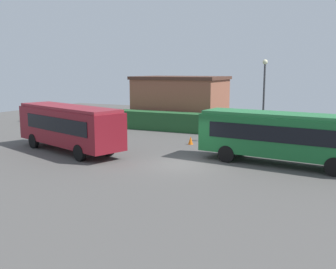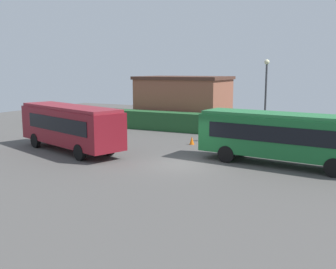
{
  "view_description": "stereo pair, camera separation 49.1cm",
  "coord_description": "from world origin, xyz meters",
  "px_view_note": "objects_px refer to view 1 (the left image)",
  "views": [
    {
      "loc": [
        8.71,
        -20.53,
        5.37
      ],
      "look_at": [
        -1.54,
        1.25,
        1.45
      ],
      "focal_mm": 42.78,
      "sensor_mm": 36.0,
      "label": 1
    },
    {
      "loc": [
        9.15,
        -20.31,
        5.37
      ],
      "look_at": [
        -1.54,
        1.25,
        1.45
      ],
      "focal_mm": 42.78,
      "sensor_mm": 36.0,
      "label": 2
    }
  ],
  "objects_px": {
    "person_left": "(82,128)",
    "traffic_cone": "(191,140)",
    "lamppost": "(264,92)",
    "person_right": "(248,138)",
    "bus_green": "(284,135)",
    "bus_maroon": "(69,125)",
    "person_center": "(103,132)"
  },
  "relations": [
    {
      "from": "person_left",
      "to": "person_center",
      "type": "bearing_deg",
      "value": -149.53
    },
    {
      "from": "bus_green",
      "to": "person_left",
      "type": "bearing_deg",
      "value": -178.54
    },
    {
      "from": "person_left",
      "to": "person_right",
      "type": "xyz_separation_m",
      "value": [
        12.49,
        0.8,
        -0.01
      ]
    },
    {
      "from": "person_left",
      "to": "bus_maroon",
      "type": "bearing_deg",
      "value": 165.52
    },
    {
      "from": "bus_green",
      "to": "person_left",
      "type": "distance_m",
      "value": 15.13
    },
    {
      "from": "bus_maroon",
      "to": "person_left",
      "type": "height_order",
      "value": "bus_maroon"
    },
    {
      "from": "bus_green",
      "to": "lamppost",
      "type": "xyz_separation_m",
      "value": [
        -2.45,
        6.08,
        2.03
      ]
    },
    {
      "from": "bus_maroon",
      "to": "person_right",
      "type": "distance_m",
      "value": 11.72
    },
    {
      "from": "traffic_cone",
      "to": "bus_green",
      "type": "bearing_deg",
      "value": -27.15
    },
    {
      "from": "person_left",
      "to": "lamppost",
      "type": "height_order",
      "value": "lamppost"
    },
    {
      "from": "person_center",
      "to": "lamppost",
      "type": "height_order",
      "value": "lamppost"
    },
    {
      "from": "person_right",
      "to": "traffic_cone",
      "type": "relative_size",
      "value": 3.11
    },
    {
      "from": "person_left",
      "to": "traffic_cone",
      "type": "relative_size",
      "value": 3.14
    },
    {
      "from": "bus_green",
      "to": "person_center",
      "type": "xyz_separation_m",
      "value": [
        -12.59,
        0.55,
        -0.74
      ]
    },
    {
      "from": "bus_maroon",
      "to": "traffic_cone",
      "type": "xyz_separation_m",
      "value": [
        6.27,
        5.81,
        -1.45
      ]
    },
    {
      "from": "bus_green",
      "to": "person_left",
      "type": "xyz_separation_m",
      "value": [
        -15.05,
        1.46,
        -0.72
      ]
    },
    {
      "from": "person_center",
      "to": "lamppost",
      "type": "bearing_deg",
      "value": 70.72
    },
    {
      "from": "bus_maroon",
      "to": "bus_green",
      "type": "height_order",
      "value": "bus_maroon"
    },
    {
      "from": "traffic_cone",
      "to": "lamppost",
      "type": "xyz_separation_m",
      "value": [
        4.65,
        2.43,
        3.45
      ]
    },
    {
      "from": "bus_maroon",
      "to": "lamppost",
      "type": "bearing_deg",
      "value": -123.71
    },
    {
      "from": "bus_maroon",
      "to": "person_left",
      "type": "xyz_separation_m",
      "value": [
        -1.67,
        3.62,
        -0.75
      ]
    },
    {
      "from": "bus_green",
      "to": "person_center",
      "type": "relative_size",
      "value": 5.28
    },
    {
      "from": "person_right",
      "to": "lamppost",
      "type": "relative_size",
      "value": 0.31
    },
    {
      "from": "lamppost",
      "to": "person_center",
      "type": "bearing_deg",
      "value": -151.39
    },
    {
      "from": "traffic_cone",
      "to": "lamppost",
      "type": "bearing_deg",
      "value": 27.63
    },
    {
      "from": "person_left",
      "to": "person_right",
      "type": "height_order",
      "value": "person_left"
    },
    {
      "from": "person_left",
      "to": "traffic_cone",
      "type": "xyz_separation_m",
      "value": [
        7.94,
        2.18,
        -0.7
      ]
    },
    {
      "from": "bus_maroon",
      "to": "traffic_cone",
      "type": "relative_size",
      "value": 15.61
    },
    {
      "from": "person_right",
      "to": "lamppost",
      "type": "height_order",
      "value": "lamppost"
    },
    {
      "from": "person_center",
      "to": "traffic_cone",
      "type": "distance_m",
      "value": 6.33
    },
    {
      "from": "person_center",
      "to": "traffic_cone",
      "type": "xyz_separation_m",
      "value": [
        5.48,
        3.09,
        -0.69
      ]
    },
    {
      "from": "bus_green",
      "to": "person_right",
      "type": "relative_size",
      "value": 5.28
    }
  ]
}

